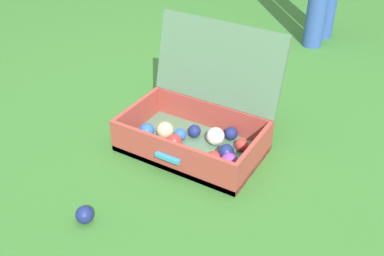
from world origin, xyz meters
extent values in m
plane|color=#336B28|center=(0.00, 0.00, 0.00)|extent=(16.00, 16.00, 0.00)
cube|color=#4C7051|center=(-0.01, -0.06, 0.01)|extent=(0.59, 0.36, 0.03)
cube|color=#9E3D33|center=(-0.30, -0.06, 0.07)|extent=(0.02, 0.36, 0.15)
cube|color=#9E3D33|center=(0.27, -0.06, 0.07)|extent=(0.02, 0.36, 0.15)
cube|color=#9E3D33|center=(-0.01, -0.23, 0.07)|extent=(0.56, 0.02, 0.15)
cube|color=#9E3D33|center=(-0.01, 0.11, 0.07)|extent=(0.56, 0.02, 0.15)
cube|color=#4C7051|center=(-0.01, 0.16, 0.32)|extent=(0.59, 0.11, 0.35)
cube|color=teal|center=(-0.01, -0.25, 0.08)|extent=(0.11, 0.02, 0.02)
sphere|color=white|center=(0.07, 0.00, 0.06)|extent=(0.08, 0.08, 0.08)
sphere|color=navy|center=(-0.04, 0.00, 0.05)|extent=(0.06, 0.06, 0.06)
sphere|color=red|center=(0.19, 0.01, 0.05)|extent=(0.05, 0.05, 0.05)
sphere|color=purple|center=(0.19, -0.12, 0.06)|extent=(0.07, 0.07, 0.07)
sphere|color=navy|center=(0.16, -0.07, 0.06)|extent=(0.07, 0.07, 0.07)
sphere|color=blue|center=(-0.21, -0.11, 0.06)|extent=(0.07, 0.07, 0.07)
sphere|color=navy|center=(0.11, 0.06, 0.05)|extent=(0.06, 0.06, 0.06)
sphere|color=blue|center=(-0.08, -0.05, 0.05)|extent=(0.05, 0.05, 0.05)
sphere|color=red|center=(-0.07, -0.12, 0.06)|extent=(0.07, 0.07, 0.07)
sphere|color=red|center=(0.13, -0.13, 0.05)|extent=(0.06, 0.06, 0.06)
sphere|color=yellow|center=(0.03, -0.14, 0.05)|extent=(0.05, 0.05, 0.05)
sphere|color=#D1B784|center=(-0.14, -0.07, 0.06)|extent=(0.08, 0.08, 0.08)
sphere|color=navy|center=(-0.12, -0.62, 0.03)|extent=(0.07, 0.07, 0.07)
camera|label=1|loc=(0.80, -1.43, 1.18)|focal=42.67mm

